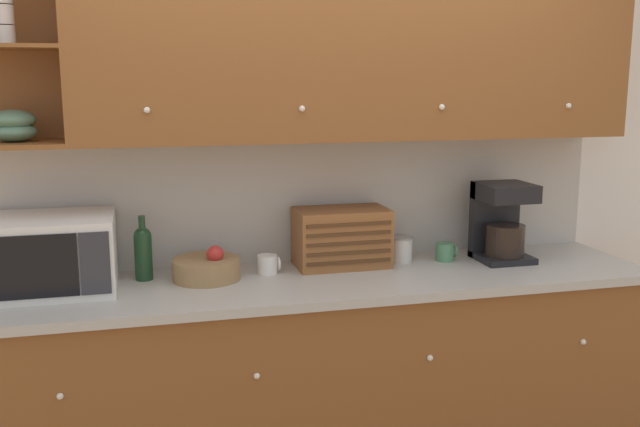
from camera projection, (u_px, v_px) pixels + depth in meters
wall_back at (307, 187)px, 3.47m from camera, size 5.37×0.06×2.60m
counter_unit at (325, 375)px, 3.28m from camera, size 2.99×0.68×0.95m
backsplash_panel at (308, 199)px, 3.45m from camera, size 2.97×0.01×0.60m
upper_cabinets at (353, 47)px, 3.20m from camera, size 2.97×0.36×0.83m
microwave at (50, 254)px, 2.96m from camera, size 0.52×0.43×0.32m
wine_bottle at (143, 251)px, 3.12m from camera, size 0.08×0.08×0.29m
fruit_basket at (207, 268)px, 3.14m from camera, size 0.30×0.30×0.16m
mug at (268, 264)px, 3.24m from camera, size 0.10×0.09×0.09m
bread_box at (341, 237)px, 3.36m from camera, size 0.43×0.26×0.27m
storage_canister at (400, 249)px, 3.44m from camera, size 0.12×0.12×0.12m
mug_blue_second at (445, 252)px, 3.47m from camera, size 0.10×0.09×0.09m
coffee_maker at (502, 221)px, 3.46m from camera, size 0.25×0.25×0.38m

